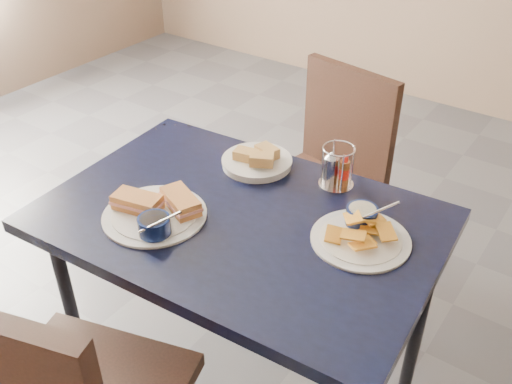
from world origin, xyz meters
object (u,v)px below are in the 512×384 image
Objects in this scene: sandwich_plate at (157,211)px; dining_table at (240,234)px; chair_far at (327,164)px; condiment_caddy at (336,169)px; plantain_plate at (361,230)px; bread_basket at (257,161)px.

dining_table is at bearing 38.07° from sandwich_plate.
chair_far is 6.69× the size of condiment_caddy.
plantain_plate is (0.44, -0.62, 0.25)m from chair_far.
sandwich_plate is 0.56m from condiment_caddy.
chair_far is 2.88× the size of sandwich_plate.
sandwich_plate is at bearing -95.17° from chair_far.
sandwich_plate is 1.16× the size of plantain_plate.
bread_basket is (-0.45, 0.14, 0.00)m from plantain_plate.
sandwich_plate is at bearing -141.93° from dining_table.
chair_far is 3.33× the size of plantain_plate.
plantain_plate is at bearing 19.19° from dining_table.
bread_basket is at bearing -169.31° from condiment_caddy.
condiment_caddy is at bearing 134.40° from plantain_plate.
plantain_plate is 0.47m from bread_basket.
condiment_caddy reaches higher than bread_basket.
condiment_caddy is (0.15, 0.30, 0.13)m from dining_table.
dining_table is at bearing -115.83° from condiment_caddy.
condiment_caddy is (0.26, 0.05, 0.04)m from bread_basket.
dining_table is 1.30× the size of chair_far.
condiment_caddy is at bearing 64.17° from dining_table.
chair_far reaches higher than condiment_caddy.
plantain_plate is (0.33, 0.12, 0.09)m from dining_table.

